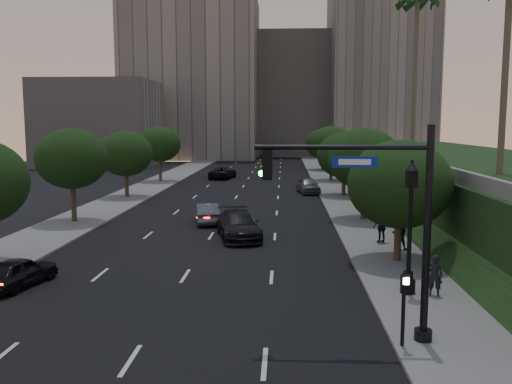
# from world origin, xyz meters

# --- Properties ---
(ground) EXTENTS (160.00, 160.00, 0.00)m
(ground) POSITION_xyz_m (0.00, 0.00, 0.00)
(ground) COLOR black
(ground) RESTS_ON ground
(road_surface) EXTENTS (16.00, 140.00, 0.02)m
(road_surface) POSITION_xyz_m (0.00, 30.00, 0.01)
(road_surface) COLOR black
(road_surface) RESTS_ON ground
(sidewalk_right) EXTENTS (4.50, 140.00, 0.15)m
(sidewalk_right) POSITION_xyz_m (10.25, 30.00, 0.07)
(sidewalk_right) COLOR slate
(sidewalk_right) RESTS_ON ground
(sidewalk_left) EXTENTS (4.50, 140.00, 0.15)m
(sidewalk_left) POSITION_xyz_m (-10.25, 30.00, 0.07)
(sidewalk_left) COLOR slate
(sidewalk_left) RESTS_ON ground
(embankment) EXTENTS (18.00, 90.00, 4.00)m
(embankment) POSITION_xyz_m (22.00, 28.00, 2.00)
(embankment) COLOR black
(embankment) RESTS_ON ground
(parapet_wall) EXTENTS (0.35, 90.00, 0.70)m
(parapet_wall) POSITION_xyz_m (13.50, 28.00, 4.35)
(parapet_wall) COLOR slate
(parapet_wall) RESTS_ON embankment
(office_block_left) EXTENTS (26.00, 20.00, 32.00)m
(office_block_left) POSITION_xyz_m (-14.00, 92.00, 16.00)
(office_block_left) COLOR gray
(office_block_left) RESTS_ON ground
(office_block_mid) EXTENTS (22.00, 18.00, 26.00)m
(office_block_mid) POSITION_xyz_m (6.00, 102.00, 13.00)
(office_block_mid) COLOR #9F9991
(office_block_mid) RESTS_ON ground
(office_block_right) EXTENTS (20.00, 22.00, 36.00)m
(office_block_right) POSITION_xyz_m (24.00, 96.00, 18.00)
(office_block_right) COLOR gray
(office_block_right) RESTS_ON ground
(office_block_filler) EXTENTS (18.00, 16.00, 14.00)m
(office_block_filler) POSITION_xyz_m (-26.00, 70.00, 7.00)
(office_block_filler) COLOR #9F9991
(office_block_filler) RESTS_ON ground
(tree_right_a) EXTENTS (5.20, 5.20, 6.24)m
(tree_right_a) POSITION_xyz_m (10.30, 8.00, 4.02)
(tree_right_a) COLOR #38281C
(tree_right_a) RESTS_ON ground
(tree_right_b) EXTENTS (5.20, 5.20, 6.74)m
(tree_right_b) POSITION_xyz_m (10.30, 20.00, 4.52)
(tree_right_b) COLOR #38281C
(tree_right_b) RESTS_ON ground
(tree_right_c) EXTENTS (5.20, 5.20, 6.24)m
(tree_right_c) POSITION_xyz_m (10.30, 33.00, 4.02)
(tree_right_c) COLOR #38281C
(tree_right_c) RESTS_ON ground
(tree_right_d) EXTENTS (5.20, 5.20, 6.74)m
(tree_right_d) POSITION_xyz_m (10.30, 47.00, 4.52)
(tree_right_d) COLOR #38281C
(tree_right_d) RESTS_ON ground
(tree_right_e) EXTENTS (5.20, 5.20, 6.24)m
(tree_right_e) POSITION_xyz_m (10.30, 62.00, 4.02)
(tree_right_e) COLOR #38281C
(tree_right_e) RESTS_ON ground
(tree_left_b) EXTENTS (5.00, 5.00, 6.71)m
(tree_left_b) POSITION_xyz_m (-10.30, 18.00, 4.58)
(tree_left_b) COLOR #38281C
(tree_left_b) RESTS_ON ground
(tree_left_c) EXTENTS (5.00, 5.00, 6.34)m
(tree_left_c) POSITION_xyz_m (-10.30, 31.00, 4.21)
(tree_left_c) COLOR #38281C
(tree_left_c) RESTS_ON ground
(tree_left_d) EXTENTS (5.00, 5.00, 6.71)m
(tree_left_d) POSITION_xyz_m (-10.30, 45.00, 4.58)
(tree_left_d) COLOR #38281C
(tree_left_d) RESTS_ON ground
(palm_far) EXTENTS (3.20, 3.20, 15.50)m
(palm_far) POSITION_xyz_m (16.00, 30.00, 17.64)
(palm_far) COLOR #4C4233
(palm_far) RESTS_ON embankment
(traffic_signal_mast) EXTENTS (5.68, 0.56, 7.00)m
(traffic_signal_mast) POSITION_xyz_m (7.92, -2.30, 3.67)
(traffic_signal_mast) COLOR black
(traffic_signal_mast) RESTS_ON ground
(street_lamp) EXTENTS (0.64, 0.64, 5.62)m
(street_lamp) POSITION_xyz_m (9.62, 2.58, 2.63)
(street_lamp) COLOR black
(street_lamp) RESTS_ON ground
(pedestrian_signal) EXTENTS (0.30, 0.33, 2.50)m
(pedestrian_signal) POSITION_xyz_m (8.25, -2.84, 1.57)
(pedestrian_signal) COLOR black
(pedestrian_signal) RESTS_ON ground
(sedan_near_left) EXTENTS (2.39, 4.18, 1.34)m
(sedan_near_left) POSITION_xyz_m (-6.91, 3.04, 0.67)
(sedan_near_left) COLOR black
(sedan_near_left) RESTS_ON ground
(sedan_mid_left) EXTENTS (2.30, 4.57, 1.44)m
(sedan_mid_left) POSITION_xyz_m (-0.85, 18.50, 0.72)
(sedan_mid_left) COLOR #4F5256
(sedan_mid_left) RESTS_ON ground
(sedan_far_left) EXTENTS (3.40, 5.87, 1.54)m
(sedan_far_left) POSITION_xyz_m (-3.25, 49.43, 0.77)
(sedan_far_left) COLOR black
(sedan_far_left) RESTS_ON ground
(sedan_near_right) EXTENTS (3.54, 6.06, 1.65)m
(sedan_near_right) POSITION_xyz_m (1.76, 13.49, 0.82)
(sedan_near_right) COLOR black
(sedan_near_right) RESTS_ON ground
(sedan_far_right) EXTENTS (2.57, 4.96, 1.61)m
(sedan_far_right) POSITION_xyz_m (7.00, 35.41, 0.81)
(sedan_far_right) COLOR #53565A
(sedan_far_right) RESTS_ON ground
(pedestrian_a) EXTENTS (0.72, 0.59, 1.69)m
(pedestrian_a) POSITION_xyz_m (10.60, 2.31, 0.99)
(pedestrian_a) COLOR black
(pedestrian_a) RESTS_ON sidewalk_right
(pedestrian_b) EXTENTS (0.96, 0.81, 1.74)m
(pedestrian_b) POSITION_xyz_m (10.90, 10.36, 1.02)
(pedestrian_b) COLOR black
(pedestrian_b) RESTS_ON sidewalk_right
(pedestrian_c) EXTENTS (1.17, 0.79, 1.85)m
(pedestrian_c) POSITION_xyz_m (10.22, 12.01, 1.08)
(pedestrian_c) COLOR black
(pedestrian_c) RESTS_ON sidewalk_right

